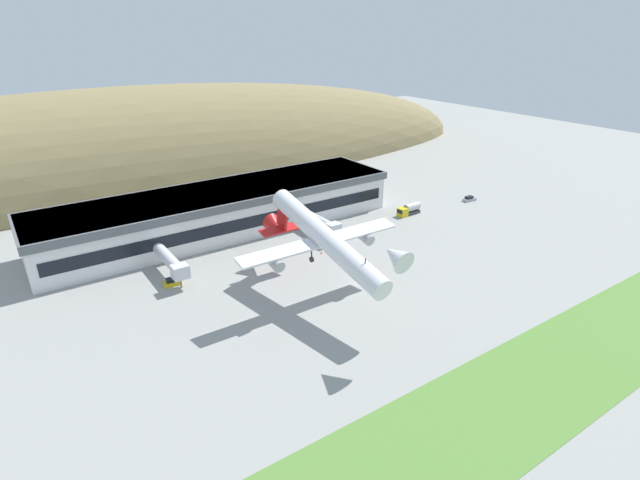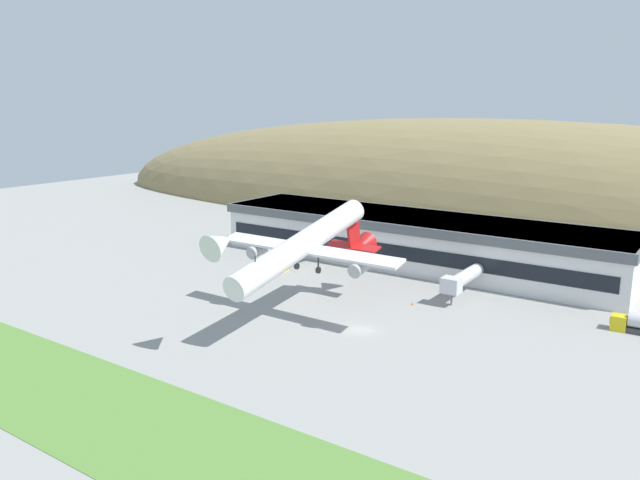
# 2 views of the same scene
# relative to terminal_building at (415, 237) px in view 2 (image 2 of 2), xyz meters

# --- Properties ---
(ground_plane) EXTENTS (430.41, 430.41, 0.00)m
(ground_plane) POSITION_rel_terminal_building_xyz_m (12.21, -44.21, -6.31)
(ground_plane) COLOR gray
(grass_strip_foreground) EXTENTS (387.37, 19.05, 0.08)m
(grass_strip_foreground) POSITION_rel_terminal_building_xyz_m (12.21, -85.49, -6.27)
(grass_strip_foreground) COLOR #568438
(grass_strip_foreground) RESTS_ON ground_plane
(hill_backdrop) EXTENTS (325.35, 67.80, 63.18)m
(hill_backdrop) POSITION_rel_terminal_building_xyz_m (-10.32, 65.73, -6.31)
(hill_backdrop) COLOR olive
(hill_backdrop) RESTS_ON ground_plane
(terminal_building) EXTENTS (95.70, 22.71, 11.15)m
(terminal_building) POSITION_rel_terminal_building_xyz_m (0.00, 0.00, 0.00)
(terminal_building) COLOR silver
(terminal_building) RESTS_ON ground_plane
(jetway_0) EXTENTS (3.38, 15.85, 5.43)m
(jetway_0) POSITION_rel_terminal_building_xyz_m (-20.81, -19.56, -2.32)
(jetway_0) COLOR silver
(jetway_0) RESTS_ON ground_plane
(jetway_1) EXTENTS (3.38, 14.76, 5.43)m
(jetway_1) POSITION_rel_terminal_building_xyz_m (19.26, -18.99, -2.32)
(jetway_1) COLOR silver
(jetway_1) RESTS_ON ground_plane
(cargo_airplane) EXTENTS (35.52, 44.40, 12.99)m
(cargo_airplane) POSITION_rel_terminal_building_xyz_m (1.51, -45.21, 6.87)
(cargo_airplane) COLOR silver
(service_car_1) EXTENTS (3.78, 2.08, 1.65)m
(service_car_1) POSITION_rel_terminal_building_xyz_m (-22.04, -22.52, -5.63)
(service_car_1) COLOR gold
(service_car_1) RESTS_ON ground_plane
(fuel_truck) EXTENTS (7.73, 2.70, 3.26)m
(fuel_truck) POSITION_rel_terminal_building_xyz_m (49.73, -19.59, -4.79)
(fuel_truck) COLOR gold
(fuel_truck) RESTS_ON ground_plane
(traffic_cone_0) EXTENTS (0.52, 0.52, 0.58)m
(traffic_cone_0) POSITION_rel_terminal_building_xyz_m (13.24, -27.47, -6.03)
(traffic_cone_0) COLOR orange
(traffic_cone_0) RESTS_ON ground_plane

